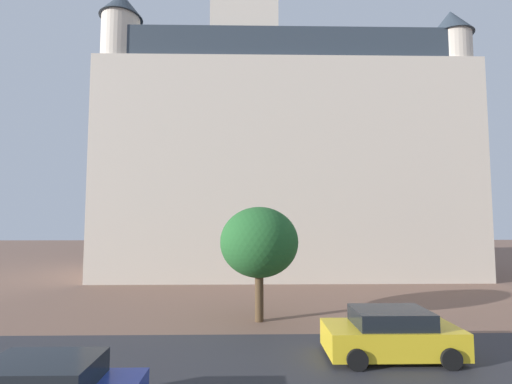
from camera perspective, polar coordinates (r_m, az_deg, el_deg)
name	(u,v)px	position (r m, az deg, el deg)	size (l,w,h in m)	color
ground_plane	(262,350)	(13.18, 0.97, -24.42)	(120.00, 120.00, 0.00)	brown
landmark_building	(277,147)	(29.90, 3.51, 7.37)	(28.66, 10.39, 36.08)	beige
car_yellow	(391,334)	(13.06, 21.22, -20.88)	(4.29, 2.07, 1.55)	gold
tree_curb_far	(259,242)	(15.76, 0.51, -8.24)	(3.49, 3.49, 5.04)	#4C3823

